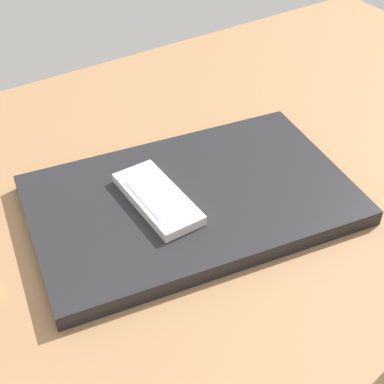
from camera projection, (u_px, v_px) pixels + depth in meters
The scene contains 3 objects.
desk_surface at pixel (210, 235), 60.08cm from camera, with size 120.00×80.00×3.00cm, color olive.
laptop_closed at pixel (192, 199), 60.96cm from camera, with size 34.95×21.58×1.86cm, color black.
cell_phone_on_laptop at pixel (158, 198), 58.81cm from camera, with size 5.04×11.58×1.24cm.
Camera 1 is at (24.56, 34.88, 44.12)cm, focal length 51.51 mm.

